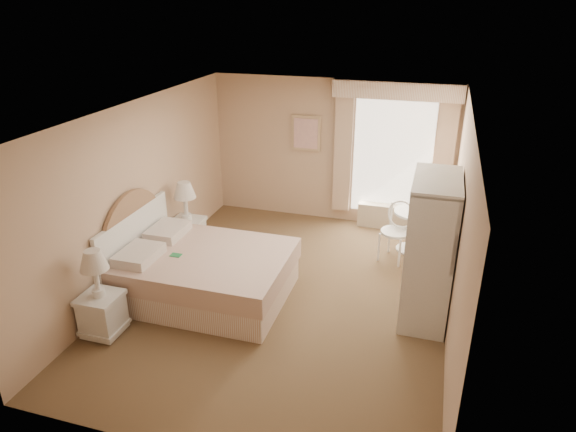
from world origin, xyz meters
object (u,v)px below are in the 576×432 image
(bed, at_px, (199,271))
(cafe_chair, at_px, (398,226))
(round_table, at_px, (413,224))
(armoire, at_px, (429,261))
(nightstand_far, at_px, (187,227))
(nightstand_near, at_px, (101,304))

(bed, distance_m, cafe_chair, 3.04)
(bed, distance_m, round_table, 3.42)
(armoire, bearing_deg, cafe_chair, 109.32)
(bed, relative_size, cafe_chair, 2.33)
(cafe_chair, bearing_deg, round_table, 77.86)
(nightstand_far, distance_m, round_table, 3.54)
(nightstand_near, xyz_separation_m, round_table, (3.37, 3.29, 0.03))
(round_table, bearing_deg, bed, -140.80)
(bed, distance_m, armoire, 2.98)
(nightstand_near, xyz_separation_m, cafe_chair, (3.16, 2.95, 0.12))
(nightstand_far, bearing_deg, nightstand_near, -90.00)
(nightstand_far, bearing_deg, bed, -56.80)
(bed, height_order, round_table, bed)
(nightstand_near, relative_size, nightstand_far, 0.96)
(bed, xyz_separation_m, nightstand_near, (-0.72, -1.13, 0.06))
(nightstand_far, bearing_deg, armoire, -10.85)
(nightstand_far, distance_m, armoire, 3.73)
(nightstand_far, xyz_separation_m, round_table, (3.37, 1.06, 0.02))
(nightstand_near, bearing_deg, armoire, 22.74)
(nightstand_near, distance_m, nightstand_far, 2.23)
(nightstand_near, distance_m, armoire, 3.98)
(nightstand_far, relative_size, cafe_chair, 1.24)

